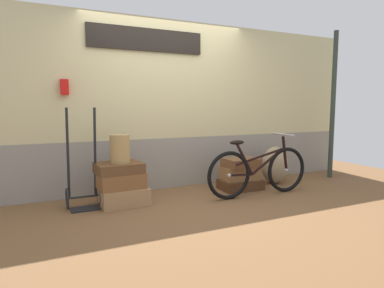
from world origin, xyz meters
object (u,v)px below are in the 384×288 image
object	(u,v)px
suitcase_0	(123,196)
suitcase_3	(240,184)
suitcase_1	(121,180)
suitcase_5	(241,163)
luggage_trolley	(83,184)
suitcase_4	(240,173)
bicycle	(259,171)
burlap_sack	(275,165)
wicker_basket	(120,149)
suitcase_2	(119,168)

from	to	relation	value
suitcase_0	suitcase_3	bearing A→B (deg)	-0.53
suitcase_1	suitcase_5	distance (m)	1.82
suitcase_3	luggage_trolley	distance (m)	2.28
suitcase_3	suitcase_4	distance (m)	0.17
suitcase_5	bicycle	xyz separation A→B (m)	(0.04, -0.39, -0.06)
bicycle	suitcase_4	bearing A→B (deg)	94.27
suitcase_3	luggage_trolley	bearing A→B (deg)	-179.72
suitcase_5	burlap_sack	xyz separation A→B (m)	(0.73, 0.12, -0.11)
wicker_basket	luggage_trolley	bearing A→B (deg)	172.55
suitcase_1	burlap_sack	distance (m)	2.54
burlap_sack	suitcase_2	bearing A→B (deg)	-177.83
suitcase_0	burlap_sack	xyz separation A→B (m)	(2.51, 0.11, 0.19)
suitcase_5	burlap_sack	distance (m)	0.74
suitcase_1	bicycle	xyz separation A→B (m)	(1.85, -0.39, 0.04)
suitcase_4	wicker_basket	world-z (taller)	wicker_basket
suitcase_4	suitcase_0	bearing A→B (deg)	-173.36
suitcase_1	luggage_trolley	world-z (taller)	luggage_trolley
suitcase_2	wicker_basket	bearing A→B (deg)	-2.03
suitcase_0	suitcase_4	size ratio (longest dim) A/B	1.11
suitcase_3	bicycle	xyz separation A→B (m)	(0.04, -0.40, 0.28)
suitcase_1	suitcase_0	bearing A→B (deg)	5.17
suitcase_4	bicycle	xyz separation A→B (m)	(0.03, -0.42, 0.10)
suitcase_1	suitcase_4	bearing A→B (deg)	-2.30
suitcase_5	wicker_basket	world-z (taller)	wicker_basket
suitcase_2	suitcase_1	bearing A→B (deg)	-57.31
suitcase_4	bicycle	bearing A→B (deg)	-80.10
suitcase_1	suitcase_2	bearing A→B (deg)	122.58
bicycle	suitcase_1	bearing A→B (deg)	168.24
suitcase_1	wicker_basket	distance (m)	0.40
suitcase_2	suitcase_3	xyz separation A→B (m)	(1.83, -0.01, -0.40)
suitcase_3	luggage_trolley	world-z (taller)	luggage_trolley
bicycle	suitcase_5	bearing A→B (deg)	95.24
wicker_basket	burlap_sack	world-z (taller)	wicker_basket
burlap_sack	luggage_trolley	bearing A→B (deg)	-179.29
suitcase_3	burlap_sack	size ratio (longest dim) A/B	1.02
suitcase_2	burlap_sack	bearing A→B (deg)	-1.17
suitcase_5	wicker_basket	distance (m)	1.84
suitcase_5	burlap_sack	size ratio (longest dim) A/B	0.83
suitcase_5	wicker_basket	size ratio (longest dim) A/B	1.39
suitcase_3	burlap_sack	xyz separation A→B (m)	(0.72, 0.10, 0.23)
suitcase_1	wicker_basket	size ratio (longest dim) A/B	1.59
suitcase_4	suitcase_2	bearing A→B (deg)	-173.90
burlap_sack	suitcase_3	bearing A→B (deg)	-171.90
suitcase_2	suitcase_5	size ratio (longest dim) A/B	1.14
suitcase_2	suitcase_5	world-z (taller)	suitcase_2
suitcase_1	suitcase_4	world-z (taller)	suitcase_1
suitcase_2	bicycle	size ratio (longest dim) A/B	0.35
wicker_basket	bicycle	world-z (taller)	wicker_basket
suitcase_1	luggage_trolley	size ratio (longest dim) A/B	0.46
luggage_trolley	burlap_sack	distance (m)	2.99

